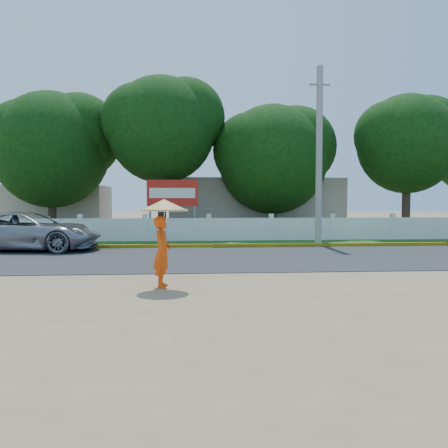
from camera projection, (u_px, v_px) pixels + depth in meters
name	position (u px, v px, depth m)	size (l,w,h in m)	color
ground	(230.00, 280.00, 12.57)	(120.00, 120.00, 0.00)	#9E8460
road	(218.00, 258.00, 17.05)	(60.00, 7.00, 0.02)	#38383A
grass_verge	(210.00, 244.00, 22.28)	(60.00, 3.50, 0.03)	#2D601E
curb	(212.00, 246.00, 20.58)	(40.00, 0.18, 0.16)	yellow
fence	(209.00, 230.00, 23.69)	(40.00, 0.10, 1.10)	silver
building_near	(252.00, 205.00, 30.64)	(10.00, 6.00, 3.20)	#B7AD99
building_far	(40.00, 209.00, 30.63)	(8.00, 5.00, 2.80)	#B7AD99
utility_pole	(319.00, 156.00, 21.69)	(0.28, 0.28, 7.75)	gray
vehicle	(29.00, 231.00, 19.31)	(2.52, 5.46, 1.52)	gray
monk_with_parasol	(163.00, 230.00, 11.44)	(1.12, 1.12, 2.03)	#DF440B
billboard	(172.00, 196.00, 24.57)	(2.50, 0.13, 2.95)	gray
tree_row	(274.00, 146.00, 27.14)	(30.61, 7.67, 8.45)	#473828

